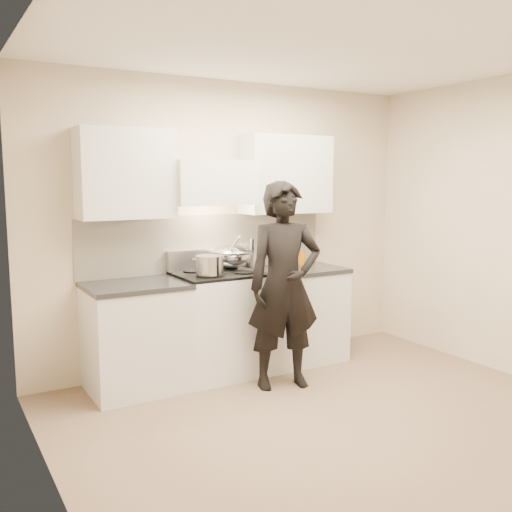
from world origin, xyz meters
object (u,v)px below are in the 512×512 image
at_px(wok, 231,256).
at_px(person, 284,285).
at_px(counter_right, 294,314).
at_px(utensil_crock, 251,259).
at_px(stove, 219,323).

relative_size(wok, person, 0.29).
bearing_deg(wok, person, -75.50).
bearing_deg(wok, counter_right, -8.42).
height_order(wok, utensil_crock, wok).
relative_size(counter_right, person, 0.52).
bearing_deg(wok, stove, -151.23).
distance_m(wok, person, 0.70).
xyz_separation_m(stove, counter_right, (0.83, 0.00, -0.01)).
distance_m(counter_right, person, 0.85).
distance_m(stove, utensil_crock, 0.72).
relative_size(stove, wok, 1.89).
distance_m(counter_right, wok, 0.90).
height_order(stove, utensil_crock, utensil_crock).
xyz_separation_m(counter_right, person, (-0.48, -0.56, 0.42)).
bearing_deg(counter_right, utensil_crock, 154.48).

